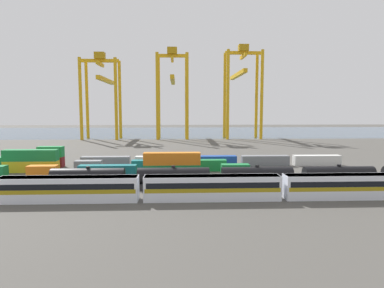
# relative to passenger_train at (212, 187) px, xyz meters

# --- Properties ---
(ground_plane) EXTENTS (420.00, 420.00, 0.00)m
(ground_plane) POSITION_rel_passenger_train_xyz_m (-11.87, 60.42, -2.14)
(ground_plane) COLOR #4C4944
(harbour_water) EXTENTS (400.00, 110.00, 0.01)m
(harbour_water) POSITION_rel_passenger_train_xyz_m (-11.87, 166.13, -2.14)
(harbour_water) COLOR #384C60
(harbour_water) RESTS_ON ground_plane
(passenger_train) EXTENTS (66.43, 3.14, 3.90)m
(passenger_train) POSITION_rel_passenger_train_xyz_m (0.00, 0.00, 0.00)
(passenger_train) COLOR silver
(passenger_train) RESTS_ON ground_plane
(freight_tank_row) EXTENTS (74.11, 2.77, 4.23)m
(freight_tank_row) POSITION_rel_passenger_train_xyz_m (9.05, 7.79, -0.17)
(freight_tank_row) COLOR #232326
(freight_tank_row) RESTS_ON ground_plane
(shipping_container_1) EXTENTS (6.04, 2.44, 2.60)m
(shipping_container_1) POSITION_rel_passenger_train_xyz_m (-33.97, 18.87, -0.84)
(shipping_container_1) COLOR orange
(shipping_container_1) RESTS_ON ground_plane
(shipping_container_2) EXTENTS (12.10, 2.44, 2.60)m
(shipping_container_2) POSITION_rel_passenger_train_xyz_m (-20.33, 18.87, -0.84)
(shipping_container_2) COLOR #146066
(shipping_container_2) RESTS_ON ground_plane
(shipping_container_3) EXTENTS (12.10, 2.44, 2.60)m
(shipping_container_3) POSITION_rel_passenger_train_xyz_m (-6.69, 18.87, -0.84)
(shipping_container_3) COLOR #197538
(shipping_container_3) RESTS_ON ground_plane
(shipping_container_4) EXTENTS (12.10, 2.44, 2.60)m
(shipping_container_4) POSITION_rel_passenger_train_xyz_m (-6.69, 18.87, 1.76)
(shipping_container_4) COLOR orange
(shipping_container_4) RESTS_ON shipping_container_3
(shipping_container_5) EXTENTS (6.04, 2.44, 2.60)m
(shipping_container_5) POSITION_rel_passenger_train_xyz_m (6.96, 18.87, -0.84)
(shipping_container_5) COLOR #197538
(shipping_container_5) RESTS_ON ground_plane
(shipping_container_6) EXTENTS (12.10, 2.44, 2.60)m
(shipping_container_6) POSITION_rel_passenger_train_xyz_m (-39.18, 25.46, -0.84)
(shipping_container_6) COLOR gold
(shipping_container_6) RESTS_ON ground_plane
(shipping_container_7) EXTENTS (12.10, 2.44, 2.60)m
(shipping_container_7) POSITION_rel_passenger_train_xyz_m (-39.18, 25.46, 1.76)
(shipping_container_7) COLOR #197538
(shipping_container_7) RESTS_ON shipping_container_6
(shipping_container_8) EXTENTS (6.04, 2.44, 2.60)m
(shipping_container_8) POSITION_rel_passenger_train_xyz_m (-26.16, 25.46, -0.84)
(shipping_container_8) COLOR slate
(shipping_container_8) RESTS_ON ground_plane
(shipping_container_9) EXTENTS (6.04, 2.44, 2.60)m
(shipping_container_9) POSITION_rel_passenger_train_xyz_m (-13.14, 25.46, -0.84)
(shipping_container_9) COLOR #146066
(shipping_container_9) RESTS_ON ground_plane
(shipping_container_10) EXTENTS (12.10, 2.44, 2.60)m
(shipping_container_10) POSITION_rel_passenger_train_xyz_m (-0.12, 25.46, -0.84)
(shipping_container_10) COLOR #197538
(shipping_container_10) RESTS_ON ground_plane
(shipping_container_12) EXTENTS (6.04, 2.44, 2.60)m
(shipping_container_12) POSITION_rel_passenger_train_xyz_m (-37.13, 32.04, -0.84)
(shipping_container_12) COLOR maroon
(shipping_container_12) RESTS_ON ground_plane
(shipping_container_13) EXTENTS (6.04, 2.44, 2.60)m
(shipping_container_13) POSITION_rel_passenger_train_xyz_m (-37.13, 32.04, 1.76)
(shipping_container_13) COLOR #197538
(shipping_container_13) RESTS_ON shipping_container_12
(shipping_container_14) EXTENTS (12.10, 2.44, 2.60)m
(shipping_container_14) POSITION_rel_passenger_train_xyz_m (-23.60, 32.04, -0.84)
(shipping_container_14) COLOR slate
(shipping_container_14) RESTS_ON ground_plane
(shipping_container_15) EXTENTS (12.10, 2.44, 2.60)m
(shipping_container_15) POSITION_rel_passenger_train_xyz_m (-10.07, 32.04, -0.84)
(shipping_container_15) COLOR silver
(shipping_container_15) RESTS_ON ground_plane
(shipping_container_16) EXTENTS (12.10, 2.44, 2.60)m
(shipping_container_16) POSITION_rel_passenger_train_xyz_m (3.46, 32.04, -0.84)
(shipping_container_16) COLOR #1C4299
(shipping_container_16) RESTS_ON ground_plane
(shipping_container_17) EXTENTS (12.10, 2.44, 2.60)m
(shipping_container_17) POSITION_rel_passenger_train_xyz_m (16.99, 32.04, -0.84)
(shipping_container_17) COLOR slate
(shipping_container_17) RESTS_ON ground_plane
(shipping_container_18) EXTENTS (12.10, 2.44, 2.60)m
(shipping_container_18) POSITION_rel_passenger_train_xyz_m (30.52, 32.04, -0.84)
(shipping_container_18) COLOR silver
(shipping_container_18) RESTS_ON ground_plane
(gantry_crane_west) EXTENTS (18.16, 36.28, 42.05)m
(gantry_crane_west) POSITION_rel_passenger_train_xyz_m (-42.99, 117.18, 23.51)
(gantry_crane_west) COLOR gold
(gantry_crane_west) RESTS_ON ground_plane
(gantry_crane_central) EXTENTS (15.78, 38.97, 44.63)m
(gantry_crane_central) POSITION_rel_passenger_train_xyz_m (-7.98, 117.60, 24.57)
(gantry_crane_central) COLOR gold
(gantry_crane_central) RESTS_ON ground_plane
(gantry_crane_east) EXTENTS (18.11, 41.09, 46.25)m
(gantry_crane_east) POSITION_rel_passenger_train_xyz_m (27.02, 117.86, 26.08)
(gantry_crane_east) COLOR gold
(gantry_crane_east) RESTS_ON ground_plane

